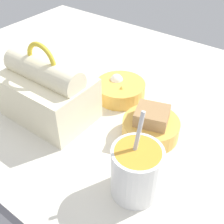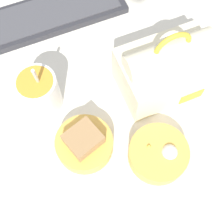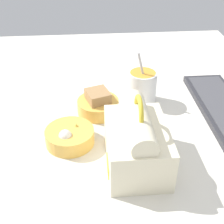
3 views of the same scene
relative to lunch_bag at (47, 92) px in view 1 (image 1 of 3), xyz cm
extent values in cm
cube|color=silver|center=(-17.55, -2.20, -7.49)|extent=(140.00, 110.00, 2.00)
cube|color=#EFE5C1|center=(-0.01, 0.01, -1.34)|extent=(20.14, 13.63, 10.30)
cylinder|color=#EFE5C1|center=(-0.01, 0.01, 5.37)|extent=(19.13, 5.66, 5.66)
cube|color=yellow|center=(3.52, -6.91, -3.66)|extent=(5.64, 0.30, 3.09)
torus|color=yellow|center=(-0.01, 0.01, 7.92)|extent=(8.05, 1.00, 8.05)
cylinder|color=white|center=(-27.31, 5.74, -1.54)|extent=(8.69, 8.69, 9.90)
cylinder|color=gold|center=(-27.31, 5.74, 3.11)|extent=(7.65, 7.65, 0.60)
cylinder|color=silver|center=(-26.66, 5.31, 4.48)|extent=(0.70, 3.43, 11.21)
cylinder|color=#EAB24C|center=(-22.32, -7.92, -4.48)|extent=(12.11, 12.11, 4.01)
cube|color=#A87F51|center=(-22.32, -7.92, -2.28)|extent=(8.21, 7.82, 5.62)
cylinder|color=#EAB24C|center=(-8.85, -15.77, -4.51)|extent=(12.48, 12.48, 3.97)
ellipsoid|color=white|center=(-6.98, -16.70, -3.10)|extent=(3.39, 3.39, 3.99)
cone|color=#EFBC47|center=(-10.41, -14.02, -3.42)|extent=(5.64, 5.64, 3.37)
sphere|color=black|center=(-8.45, -19.55, -4.35)|extent=(1.50, 1.50, 1.50)
sphere|color=black|center=(-7.93, -18.83, -4.35)|extent=(1.50, 1.50, 1.50)
sphere|color=black|center=(-7.86, -17.93, -4.35)|extent=(1.50, 1.50, 1.50)
camera|label=1|loc=(-42.03, 32.39, 36.04)|focal=45.00mm
camera|label=2|loc=(-24.58, -28.56, 58.60)|focal=50.00mm
camera|label=3|loc=(54.06, -10.18, 45.42)|focal=50.00mm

